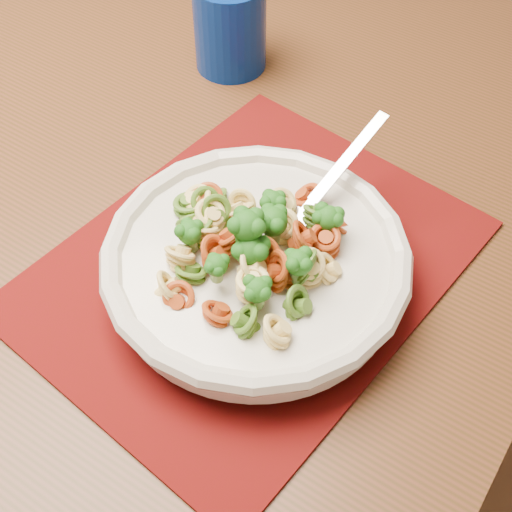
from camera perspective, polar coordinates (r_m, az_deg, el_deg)
dining_table at (r=0.79m, az=-10.46°, el=-2.68°), size 1.49×1.23×0.69m
placemat at (r=0.67m, az=-0.49°, el=-0.79°), size 0.47×0.41×0.00m
pasta_bowl at (r=0.63m, az=-0.00°, el=-0.52°), size 0.28×0.28×0.05m
pasta_broccoli_heap at (r=0.62m, az=-0.00°, el=0.35°), size 0.23×0.23×0.06m
fork at (r=0.64m, az=3.18°, el=2.77°), size 0.18×0.06×0.08m
tumbler at (r=0.87m, az=-2.10°, el=17.94°), size 0.09×0.09×0.11m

